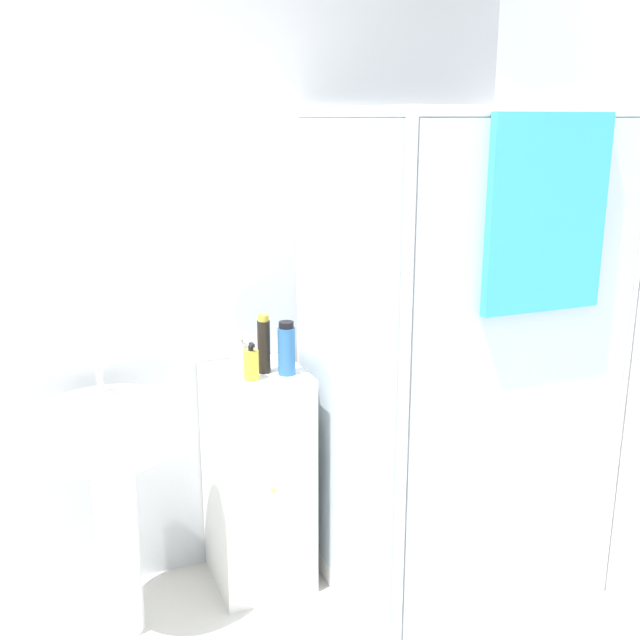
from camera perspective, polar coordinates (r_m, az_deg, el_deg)
wall_back at (r=2.90m, az=-16.27°, el=2.86°), size 6.40×0.06×2.50m
shower_enclosure at (r=2.98m, az=9.38°, el=-11.49°), size 0.91×0.94×1.87m
vanity_cabinet at (r=3.05m, az=-4.76°, el=-11.94°), size 0.37×0.40×0.90m
sink at (r=2.76m, az=-15.60°, el=-10.79°), size 0.47×0.47×1.01m
soap_dispenser at (r=2.77m, az=-5.27°, el=-3.40°), size 0.06×0.06×0.14m
shampoo_bottle_tall_black at (r=2.83m, az=-4.30°, el=-1.89°), size 0.05×0.05×0.23m
shampoo_bottle_blue at (r=2.81m, az=-2.57°, el=-2.22°), size 0.07×0.07×0.21m
lotion_bottle_white at (r=2.90m, az=-6.03°, el=-2.68°), size 0.05×0.05×0.14m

